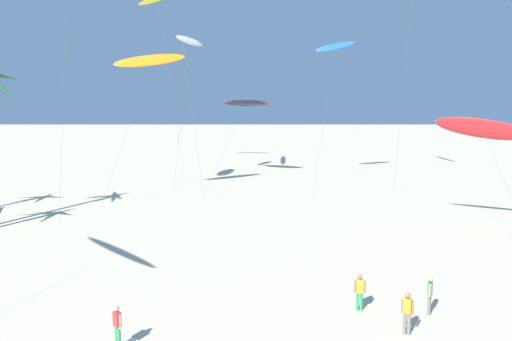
{
  "coord_description": "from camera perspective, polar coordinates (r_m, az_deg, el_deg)",
  "views": [
    {
      "loc": [
        0.21,
        -1.42,
        9.62
      ],
      "look_at": [
        0.17,
        24.75,
        5.68
      ],
      "focal_mm": 37.52,
      "sensor_mm": 36.0,
      "label": 1
    }
  ],
  "objects": [
    {
      "name": "flying_kite_10",
      "position": [
        57.42,
        8.54,
        12.93
      ],
      "size": [
        5.41,
        10.23,
        15.0
      ],
      "color": "blue",
      "rests_on": "ground"
    },
    {
      "name": "flying_kite_1",
      "position": [
        39.57,
        23.12,
        4.13
      ],
      "size": [
        6.08,
        11.44,
        8.2
      ],
      "color": "red",
      "rests_on": "ground"
    },
    {
      "name": "flying_kite_7",
      "position": [
        59.04,
        -0.98,
        7.22
      ],
      "size": [
        6.49,
        11.41,
        8.71
      ],
      "color": "black",
      "rests_on": "ground"
    },
    {
      "name": "person_near_right",
      "position": [
        21.44,
        -14.49,
        -15.66
      ],
      "size": [
        0.4,
        0.38,
        1.68
      ],
      "color": "#338E56",
      "rests_on": "ground"
    },
    {
      "name": "person_foreground_walker",
      "position": [
        22.66,
        15.91,
        -14.28
      ],
      "size": [
        0.45,
        0.32,
        1.74
      ],
      "color": "slate",
      "rests_on": "ground"
    },
    {
      "name": "flying_kite_3",
      "position": [
        56.55,
        -6.99,
        13.54
      ],
      "size": [
        3.11,
        8.27,
        15.33
      ],
      "color": "white",
      "rests_on": "ground"
    },
    {
      "name": "person_mid_field",
      "position": [
        24.81,
        18.11,
        -12.4
      ],
      "size": [
        0.3,
        0.48,
        1.68
      ],
      "color": "slate",
      "rests_on": "ground"
    },
    {
      "name": "person_near_left",
      "position": [
        24.48,
        11.07,
        -12.46
      ],
      "size": [
        0.51,
        0.23,
        1.66
      ],
      "color": "#338E56",
      "rests_on": "ground"
    },
    {
      "name": "flying_kite_5",
      "position": [
        47.95,
        -11.13,
        11.45
      ],
      "size": [
        6.75,
        6.07,
        13.16
      ],
      "color": "orange",
      "rests_on": "ground"
    }
  ]
}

